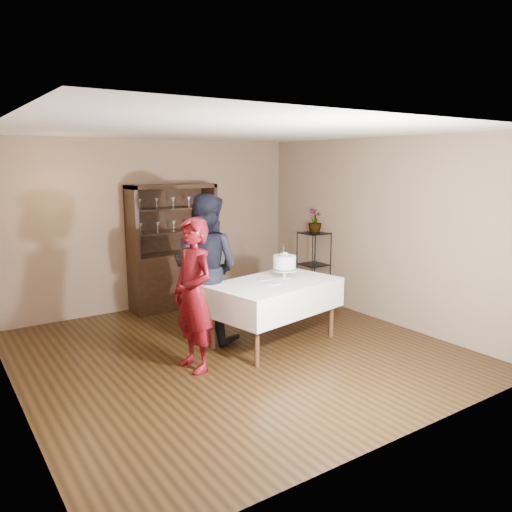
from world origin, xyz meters
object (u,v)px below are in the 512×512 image
(plant_etagere, at_px, (314,264))
(cake, at_px, (285,264))
(man, at_px, (205,268))
(china_hutch, at_px, (173,267))
(cake_table, at_px, (274,296))
(potted_plant, at_px, (315,221))
(woman, at_px, (194,295))

(plant_etagere, relative_size, cake, 2.57)
(plant_etagere, xyz_separation_m, man, (-2.36, -0.58, 0.32))
(china_hutch, xyz_separation_m, cake_table, (0.38, -2.26, -0.03))
(cake, distance_m, potted_plant, 1.84)
(plant_etagere, relative_size, cake_table, 0.66)
(plant_etagere, xyz_separation_m, woman, (-2.95, -1.38, 0.22))
(man, bearing_deg, cake, -153.49)
(woman, distance_m, cake, 1.54)
(china_hutch, bearing_deg, cake_table, -80.51)
(potted_plant, bearing_deg, man, -166.52)
(man, xyz_separation_m, cake, (0.92, -0.51, 0.04))
(plant_etagere, xyz_separation_m, cake, (-1.44, -1.09, 0.36))
(china_hutch, height_order, cake_table, china_hutch)
(plant_etagere, height_order, potted_plant, potted_plant)
(china_hutch, relative_size, man, 1.03)
(cake_table, distance_m, man, 0.98)
(potted_plant, bearing_deg, cake_table, -144.81)
(cake, bearing_deg, plant_etagere, 36.97)
(china_hutch, xyz_separation_m, potted_plant, (2.08, -1.06, 0.72))
(woman, xyz_separation_m, potted_plant, (2.95, 1.37, 0.51))
(china_hutch, relative_size, cake, 4.29)
(cake_table, distance_m, woman, 1.28)
(plant_etagere, bearing_deg, woman, -154.89)
(man, relative_size, cake, 4.18)
(cake_table, bearing_deg, man, 136.28)
(plant_etagere, xyz_separation_m, cake_table, (-1.70, -1.21, -0.02))
(plant_etagere, height_order, woman, woman)
(china_hutch, relative_size, potted_plant, 5.01)
(woman, bearing_deg, cake_table, 92.75)
(man, bearing_deg, potted_plant, -111.07)
(man, relative_size, potted_plant, 4.88)
(woman, height_order, potted_plant, woman)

